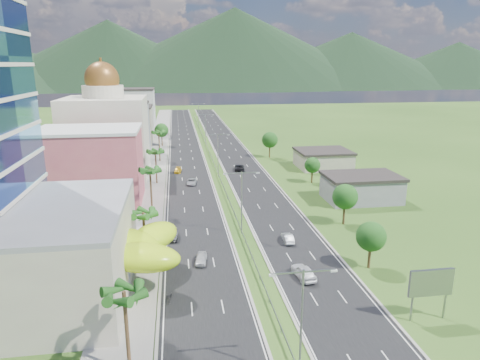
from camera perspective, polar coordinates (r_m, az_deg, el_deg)
name	(u,v)px	position (r m, az deg, el deg)	size (l,w,h in m)	color
ground	(252,260)	(64.45, 1.58, -10.59)	(500.00, 500.00, 0.00)	#2D5119
road_left	(185,148)	(149.79, -7.31, 4.27)	(11.00, 260.00, 0.04)	black
road_right	(228,147)	(150.82, -1.59, 4.47)	(11.00, 260.00, 0.04)	black
sidewalk_left	(157,149)	(149.91, -10.95, 4.14)	(7.00, 260.00, 0.12)	gray
median_guardrail	(211,156)	(132.39, -3.87, 3.19)	(0.10, 216.06, 0.76)	gray
streetlight_median_a	(302,314)	(39.88, 8.23, -17.21)	(6.04, 0.25, 11.00)	gray
streetlight_median_b	(242,196)	(71.17, 0.21, -2.21)	(6.04, 0.25, 11.00)	gray
streetlight_median_c	(218,150)	(109.70, -2.97, 3.97)	(6.04, 0.25, 11.00)	gray
streetlight_median_d	(205,126)	(153.95, -4.63, 7.18)	(6.04, 0.25, 11.00)	gray
streetlight_median_e	(198,113)	(198.54, -5.56, 8.95)	(6.04, 0.25, 11.00)	gray
mall_podium	(0,257)	(59.92, -29.35, -8.96)	(30.00, 24.00, 11.00)	#AA9C8C
lime_canopy	(106,248)	(58.70, -17.49, -8.66)	(18.00, 15.00, 7.40)	#B3E116
pink_shophouse	(91,167)	(93.15, -19.24, 1.59)	(20.00, 15.00, 15.00)	#BB4C5E
domed_building	(106,132)	(114.73, -17.39, 6.13)	(20.00, 20.00, 28.70)	beige
midrise_grey	(123,130)	(139.58, -15.39, 6.38)	(16.00, 15.00, 16.00)	gray
midrise_beige	(130,126)	(161.44, -14.48, 7.03)	(16.00, 15.00, 13.00)	#AA9C8C
midrise_white	(135,112)	(183.87, -13.84, 8.80)	(16.00, 15.00, 18.00)	silver
billboard	(431,284)	(53.23, 24.11, -12.56)	(5.20, 0.35, 6.20)	gray
shed_near	(361,189)	(94.15, 15.87, -1.14)	(15.00, 10.00, 5.00)	gray
shed_far	(323,160)	(121.92, 11.01, 2.66)	(14.00, 12.00, 4.40)	#AA9C8C
palm_tree_a	(124,297)	(40.74, -15.19, -14.78)	(3.60, 3.60, 9.10)	#47301C
palm_tree_b	(143,216)	(62.94, -12.78, -4.66)	(3.60, 3.60, 8.10)	#47301C
palm_tree_c	(150,172)	(81.66, -11.90, 1.02)	(3.60, 3.60, 9.60)	#47301C
palm_tree_d	(155,153)	(104.29, -11.22, 3.56)	(3.60, 3.60, 8.60)	#47301C
palm_tree_e	(159,134)	(128.75, -10.78, 6.10)	(3.60, 3.60, 9.40)	#47301C
leafy_tree_lfar	(161,130)	(153.86, -10.43, 6.54)	(4.90, 4.90, 8.05)	#47301C
leafy_tree_ra	(371,237)	(62.85, 17.08, -7.23)	(4.20, 4.20, 6.90)	#47301C
leafy_tree_rb	(345,197)	(78.48, 13.84, -2.20)	(4.55, 4.55, 7.47)	#47301C
leafy_tree_rc	(312,165)	(105.06, 9.64, 1.95)	(3.85, 3.85, 6.33)	#47301C
leafy_tree_rd	(270,140)	(132.16, 4.00, 5.36)	(4.90, 4.90, 8.05)	#47301C
mountain_ridge	(235,89)	(512.75, -0.64, 12.03)	(860.00, 140.00, 90.00)	black
car_white_near_left	(201,258)	(63.47, -5.21, -10.38)	(1.57, 3.90, 1.33)	silver
car_dark_left	(173,234)	(72.32, -8.99, -7.12)	(1.61, 4.62, 1.52)	black
car_silver_mid_left	(192,182)	(103.58, -6.46, -0.23)	(2.12, 4.60, 1.28)	#A3A7AB
car_yellow_far_left	(178,170)	(115.57, -8.27, 1.31)	(1.71, 4.20, 1.22)	gold
car_white_near_right	(304,272)	(59.75, 8.48, -11.99)	(2.03, 5.05, 1.72)	white
car_silver_right	(288,238)	(70.58, 6.39, -7.67)	(1.44, 4.12, 1.36)	#B1B5B9
car_dark_far_right	(239,167)	(116.84, -0.09, 1.70)	(2.53, 5.48, 1.52)	black
motorcycle	(170,296)	(54.70, -9.28, -15.00)	(0.62, 2.05, 1.31)	black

